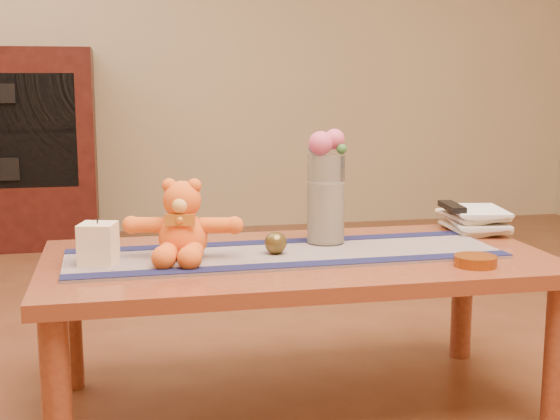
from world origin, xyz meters
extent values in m
plane|color=#592D19|center=(0.00, 0.00, 0.00)|extent=(5.50, 5.50, 0.00)
plane|color=tan|center=(0.00, 2.75, 1.35)|extent=(5.50, 0.00, 5.50)
cube|color=maroon|center=(0.00, 0.00, 0.43)|extent=(1.40, 0.70, 0.04)
cylinder|color=maroon|center=(-0.64, -0.29, 0.21)|extent=(0.07, 0.07, 0.41)
cylinder|color=maroon|center=(0.64, -0.29, 0.21)|extent=(0.07, 0.07, 0.41)
cylinder|color=maroon|center=(-0.64, 0.29, 0.21)|extent=(0.07, 0.07, 0.41)
cylinder|color=maroon|center=(0.64, 0.29, 0.21)|extent=(0.07, 0.07, 0.41)
cube|color=#1A1B49|center=(-0.03, 0.00, 0.45)|extent=(1.21, 0.37, 0.01)
cube|color=#121438|center=(-0.03, -0.14, 0.46)|extent=(1.20, 0.08, 0.00)
cube|color=#121438|center=(-0.04, 0.15, 0.46)|extent=(1.20, 0.08, 0.00)
cube|color=#FFE3BB|center=(-0.54, -0.02, 0.51)|extent=(0.11, 0.11, 0.11)
cylinder|color=black|center=(-0.54, -0.02, 0.57)|extent=(0.00, 0.00, 0.01)
cylinder|color=silver|center=(0.11, 0.11, 0.59)|extent=(0.11, 0.11, 0.26)
cylinder|color=beige|center=(0.11, 0.11, 0.55)|extent=(0.09, 0.09, 0.18)
sphere|color=#D64B72|center=(0.09, 0.10, 0.75)|extent=(0.07, 0.07, 0.07)
sphere|color=#D64B72|center=(0.14, 0.11, 0.76)|extent=(0.06, 0.06, 0.06)
sphere|color=#5162B0|center=(0.12, 0.14, 0.75)|extent=(0.04, 0.04, 0.04)
sphere|color=#5162B0|center=(0.08, 0.13, 0.74)|extent=(0.04, 0.04, 0.04)
sphere|color=#33662D|center=(0.15, 0.09, 0.74)|extent=(0.03, 0.03, 0.03)
sphere|color=#53421B|center=(-0.06, 0.00, 0.49)|extent=(0.08, 0.08, 0.06)
imported|color=beige|center=(0.55, 0.22, 0.46)|extent=(0.18, 0.23, 0.02)
imported|color=beige|center=(0.56, 0.21, 0.48)|extent=(0.21, 0.25, 0.02)
imported|color=beige|center=(0.55, 0.22, 0.50)|extent=(0.17, 0.22, 0.02)
imported|color=beige|center=(0.56, 0.21, 0.52)|extent=(0.20, 0.25, 0.02)
cube|color=black|center=(0.55, 0.21, 0.54)|extent=(0.06, 0.16, 0.02)
cylinder|color=#BF5914|center=(0.43, -0.22, 0.46)|extent=(0.14, 0.14, 0.03)
camera|label=1|loc=(-0.48, -2.05, 0.94)|focal=49.61mm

